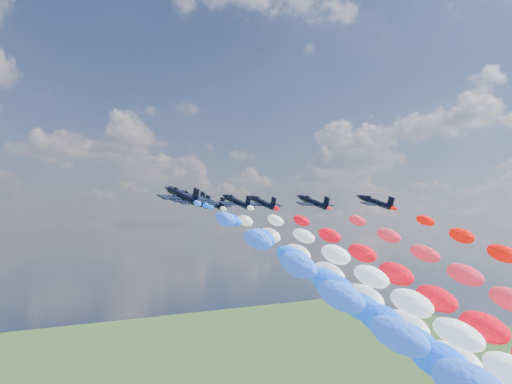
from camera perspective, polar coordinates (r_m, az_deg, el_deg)
jet_0 at (r=111.06m, az=-7.10°, el=-0.34°), size 10.02×13.54×6.46m
jet_1 at (r=122.59m, az=-6.22°, el=-0.61°), size 10.58×13.94×6.46m
jet_2 at (r=135.80m, az=-5.66°, el=-0.86°), size 10.37×13.80×6.46m
trail_2 at (r=90.89m, az=16.93°, el=-16.88°), size 6.97×123.61×58.19m
jet_3 at (r=139.67m, az=-1.85°, el=-0.93°), size 10.11×13.61×6.46m
trail_3 at (r=97.79m, az=21.31°, el=-15.81°), size 6.97×123.61×58.19m
jet_4 at (r=147.33m, az=-4.32°, el=-1.04°), size 10.05×13.57×6.46m
trail_4 at (r=102.53m, az=16.21°, el=-15.29°), size 6.97×123.61×58.19m
jet_5 at (r=145.37m, az=0.62°, el=-1.02°), size 10.48×13.87×6.46m
trail_5 at (r=105.24m, az=23.32°, el=-14.84°), size 6.97×123.61×58.19m
jet_6 at (r=144.07m, az=5.57°, el=-0.99°), size 10.25×13.71×6.46m
jet_7 at (r=145.74m, az=11.46°, el=-0.96°), size 9.89×13.45×6.46m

